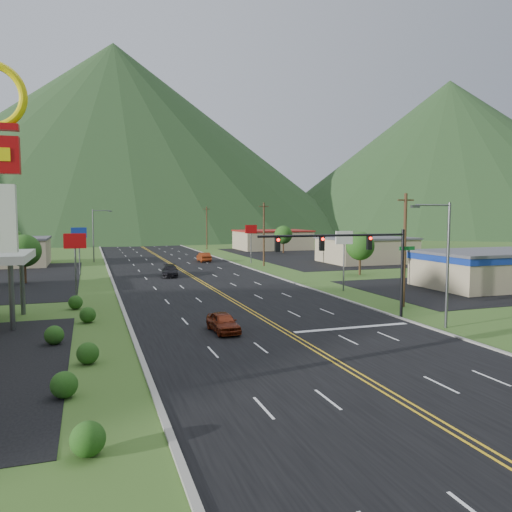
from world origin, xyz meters
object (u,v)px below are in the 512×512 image
object	(u,v)px
traffic_signal	(357,252)
streetlight_east	(444,256)
car_red_near	(223,323)
car_dark_mid	(170,271)
streetlight_west	(95,232)
car_red_far	(204,257)

from	to	relation	value
traffic_signal	streetlight_east	world-z (taller)	streetlight_east
car_red_near	car_dark_mid	xyz separation A→B (m)	(1.37, 32.27, 0.05)
streetlight_west	car_dark_mid	bearing A→B (deg)	-69.60
car_red_near	car_red_far	size ratio (longest dim) A/B	0.82
car_dark_mid	car_red_far	size ratio (longest dim) A/B	1.03
streetlight_east	car_red_far	bearing A→B (deg)	95.47
streetlight_east	car_red_far	distance (m)	55.01
car_red_near	car_dark_mid	bearing A→B (deg)	84.59
traffic_signal	car_red_near	size ratio (longest dim) A/B	3.29
car_red_near	streetlight_east	bearing A→B (deg)	-16.61
streetlight_west	car_dark_mid	world-z (taller)	streetlight_west
streetlight_east	car_red_near	world-z (taller)	streetlight_east
traffic_signal	car_red_near	xyz separation A→B (m)	(-10.60, -0.29, -4.65)
traffic_signal	streetlight_west	distance (m)	58.88
car_red_far	streetlight_west	bearing A→B (deg)	-16.61
car_red_near	car_dark_mid	distance (m)	32.30
traffic_signal	car_red_near	world-z (taller)	traffic_signal
traffic_signal	streetlight_west	world-z (taller)	streetlight_west
car_red_near	car_dark_mid	size ratio (longest dim) A/B	0.80
car_red_near	traffic_signal	bearing A→B (deg)	-1.42
traffic_signal	car_red_far	xyz separation A→B (m)	(-0.53, 50.59, -4.53)
streetlight_west	streetlight_east	bearing A→B (deg)	-69.14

